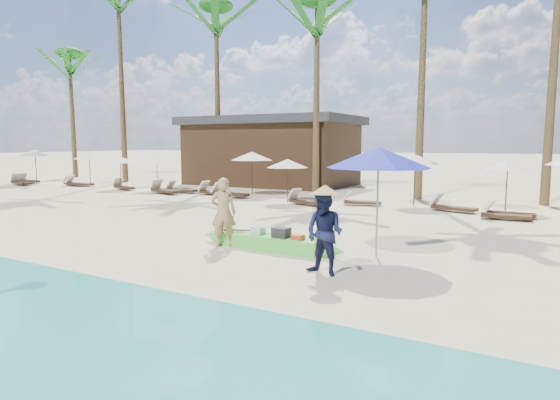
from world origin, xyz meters
The scene contains 32 objects.
ground centered at (0.00, 0.00, 0.00)m, with size 240.00×240.00×0.00m, color beige.
green_canoe centered at (1.34, 1.31, 0.20)m, with size 4.61×0.68×0.59m.
tourist centered at (0.15, 1.02, 0.90)m, with size 0.65×0.43×1.79m, color tan.
vendor_green centered at (3.49, -0.12, 0.86)m, with size 0.84×0.65×1.72m, color #161A3C.
blue_umbrella centered at (3.95, 1.87, 2.34)m, with size 2.40×2.40×2.59m.
resort_parasol_0 centered at (-22.97, 11.13, 1.99)m, with size 2.14×2.14×2.21m.
lounger_0_left centered at (-22.70, 10.33, 0.20)m, with size 1.74×0.57×0.59m.
lounger_0_right centered at (-21.55, 9.10, 0.22)m, with size 1.98×0.95×0.64m.
resort_parasol_1 centered at (-18.74, 12.12, 1.81)m, with size 1.95×1.95×2.01m.
lounger_1_left centered at (-17.65, 10.36, 0.20)m, with size 1.80×0.97×0.59m.
lounger_1_right centered at (-18.10, 10.44, 0.20)m, with size 1.74×0.54×0.59m.
resort_parasol_2 centered at (-14.02, 10.45, 1.71)m, with size 1.84×1.84×1.90m.
lounger_2_left centered at (-13.61, 10.23, 0.20)m, with size 1.81×1.01×0.59m.
resort_parasol_3 centered at (-11.55, 10.84, 1.64)m, with size 1.77×1.77×1.82m.
lounger_3_left centered at (-10.03, 9.74, 0.22)m, with size 2.06×0.99×0.67m.
lounger_3_right centered at (-9.61, 10.50, 0.20)m, with size 1.79×0.66×0.60m.
resort_parasol_4 centered at (-5.64, 11.45, 2.01)m, with size 2.16×2.16×2.22m.
lounger_4_left centered at (-7.38, 10.50, 0.21)m, with size 1.87×0.66×0.63m.
lounger_4_right centered at (-6.10, 10.00, 0.22)m, with size 1.97×0.68×0.66m.
resort_parasol_5 centered at (-2.70, 9.82, 1.75)m, with size 1.89×1.89×1.95m.
lounger_5_left centered at (-1.61, 9.36, 0.20)m, with size 1.85×1.01×0.60m.
resort_parasol_6 centered at (2.56, 11.47, 1.97)m, with size 2.12×2.12×2.18m.
lounger_6_left centered at (0.53, 10.38, 0.19)m, with size 1.70×0.82×0.56m.
lounger_6_right centered at (4.26, 10.37, 0.20)m, with size 1.84×0.95×0.60m.
resort_parasol_7 centered at (6.10, 11.71, 1.80)m, with size 1.94×1.94×2.00m.
lounger_7_left centered at (6.15, 9.18, 0.19)m, with size 1.71×0.63×0.57m.
lounger_7_right centered at (6.28, 9.85, 0.19)m, with size 1.68×0.60×0.56m.
palm_0 centered at (-24.62, 15.48, 8.11)m, with size 2.08×2.08×9.90m.
palm_1 centered at (-17.59, 14.06, 10.82)m, with size 2.08×2.08×13.60m.
palm_2 centered at (-10.45, 15.08, 9.18)m, with size 2.08×2.08×11.33m.
palm_3 centered at (-3.36, 14.27, 8.58)m, with size 2.08×2.08×10.52m.
pavilion_west centered at (-8.00, 17.50, 2.19)m, with size 10.80×6.60×4.30m.
Camera 1 is at (7.23, -8.67, 2.67)m, focal length 30.00 mm.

